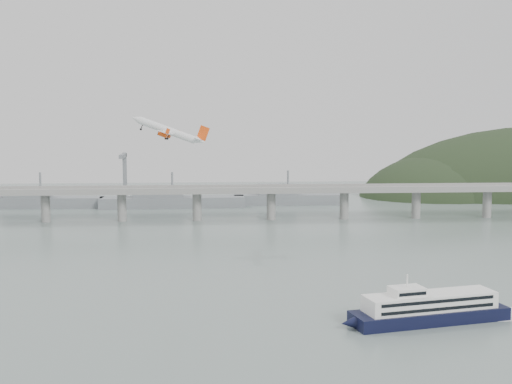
{
  "coord_description": "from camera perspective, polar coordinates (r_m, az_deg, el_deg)",
  "views": [
    {
      "loc": [
        -20.91,
        -256.54,
        72.71
      ],
      "look_at": [
        0.0,
        55.0,
        36.0
      ],
      "focal_mm": 48.0,
      "sensor_mm": 36.0,
      "label": 1
    }
  ],
  "objects": [
    {
      "name": "bridge",
      "position": [
        460.27,
        -1.35,
        -0.17
      ],
      "size": [
        800.0,
        22.0,
        23.9
      ],
      "color": "gray",
      "rests_on": "ground"
    },
    {
      "name": "ground",
      "position": [
        267.46,
        0.8,
        -9.07
      ],
      "size": [
        900.0,
        900.0,
        0.0
      ],
      "primitive_type": "plane",
      "color": "slate",
      "rests_on": "ground"
    },
    {
      "name": "airliner",
      "position": [
        362.35,
        -7.25,
        5.05
      ],
      "size": [
        41.85,
        38.06,
        17.18
      ],
      "rotation": [
        0.05,
        -0.35,
        3.03
      ],
      "color": "white",
      "rests_on": "ground"
    },
    {
      "name": "distant_fleet",
      "position": [
        542.76,
        -18.15,
        -0.67
      ],
      "size": [
        453.0,
        60.9,
        40.0
      ],
      "color": "slate",
      "rests_on": "ground"
    },
    {
      "name": "ferry",
      "position": [
        248.3,
        14.27,
        -9.39
      ],
      "size": [
        91.97,
        31.09,
        17.54
      ],
      "rotation": [
        0.0,
        0.0,
        0.22
      ],
      "color": "black",
      "rests_on": "ground"
    }
  ]
}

